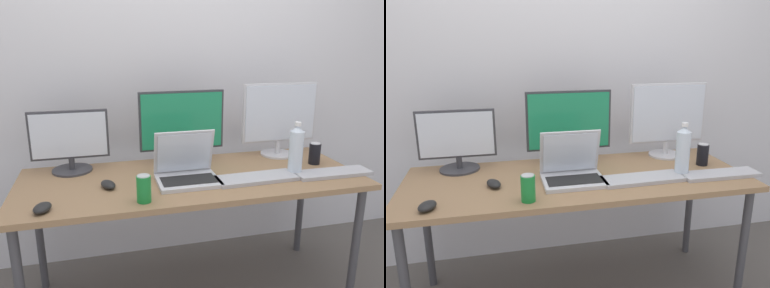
% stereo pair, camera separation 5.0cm
% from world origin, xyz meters
% --- Properties ---
extents(wall_back, '(7.00, 0.08, 2.60)m').
position_xyz_m(wall_back, '(0.00, 0.59, 1.30)').
color(wall_back, silver).
rests_on(wall_back, ground).
extents(work_desk, '(1.81, 0.70, 0.74)m').
position_xyz_m(work_desk, '(0.00, 0.00, 0.68)').
color(work_desk, '#424247').
rests_on(work_desk, ground).
extents(monitor_left, '(0.42, 0.22, 0.34)m').
position_xyz_m(monitor_left, '(-0.62, 0.25, 0.91)').
color(monitor_left, '#38383D').
rests_on(monitor_left, work_desk).
extents(monitor_center, '(0.49, 0.19, 0.43)m').
position_xyz_m(monitor_center, '(0.00, 0.24, 0.97)').
color(monitor_center, '#38383D').
rests_on(monitor_center, work_desk).
extents(monitor_right, '(0.48, 0.21, 0.45)m').
position_xyz_m(monitor_right, '(0.62, 0.24, 0.98)').
color(monitor_right, silver).
rests_on(monitor_right, work_desk).
extents(laptop_silver, '(0.31, 0.25, 0.26)m').
position_xyz_m(laptop_silver, '(-0.04, -0.05, 0.80)').
color(laptop_silver, silver).
rests_on(laptop_silver, work_desk).
extents(keyboard_main, '(0.43, 0.16, 0.02)m').
position_xyz_m(keyboard_main, '(0.31, -0.13, 0.75)').
color(keyboard_main, '#B2B2B7').
rests_on(keyboard_main, work_desk).
extents(keyboard_aux, '(0.42, 0.13, 0.02)m').
position_xyz_m(keyboard_aux, '(0.74, -0.16, 0.75)').
color(keyboard_aux, '#B2B2B7').
rests_on(keyboard_aux, work_desk).
extents(mouse_by_keyboard, '(0.10, 0.12, 0.04)m').
position_xyz_m(mouse_by_keyboard, '(-0.44, -0.05, 0.76)').
color(mouse_by_keyboard, black).
rests_on(mouse_by_keyboard, work_desk).
extents(mouse_by_laptop, '(0.10, 0.12, 0.04)m').
position_xyz_m(mouse_by_laptop, '(-0.72, -0.25, 0.76)').
color(mouse_by_laptop, black).
rests_on(mouse_by_laptop, work_desk).
extents(water_bottle, '(0.07, 0.07, 0.29)m').
position_xyz_m(water_bottle, '(0.55, -0.10, 0.87)').
color(water_bottle, silver).
rests_on(water_bottle, work_desk).
extents(soda_can_near_keyboard, '(0.07, 0.07, 0.13)m').
position_xyz_m(soda_can_near_keyboard, '(0.75, 0.03, 0.80)').
color(soda_can_near_keyboard, black).
rests_on(soda_can_near_keyboard, work_desk).
extents(soda_can_by_laptop, '(0.07, 0.07, 0.13)m').
position_xyz_m(soda_can_by_laptop, '(-0.29, -0.26, 0.80)').
color(soda_can_by_laptop, '#197F33').
rests_on(soda_can_by_laptop, work_desk).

